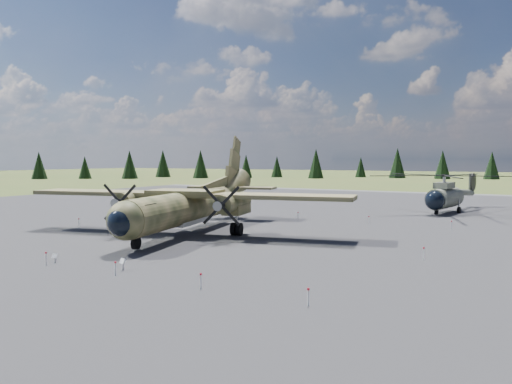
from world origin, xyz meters
The scene contains 8 objects.
ground centered at (0.00, 0.00, 0.00)m, with size 500.00×500.00×0.00m, color #505124.
apron centered at (0.00, 10.00, 0.00)m, with size 120.00×120.00×0.04m, color #5A5A5F.
transport_plane centered at (-4.61, 2.50, 2.85)m, with size 30.00×26.91×9.92m.
helicopter_near centered at (13.11, 31.14, 3.42)m, with size 21.70×23.55×4.82m.
info_placard_left centered at (-3.99, -12.84, 0.41)m, with size 0.41×0.22×0.62m.
info_placard_right centered at (1.29, -12.20, 0.49)m, with size 0.50×0.32×0.73m.
barrier_fence centered at (-0.46, -0.08, 0.51)m, with size 33.12×29.62×0.85m.
treeline centered at (1.33, 1.95, 4.76)m, with size 291.94×300.59×10.78m.
Camera 1 is at (22.88, -34.14, 6.71)m, focal length 35.00 mm.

